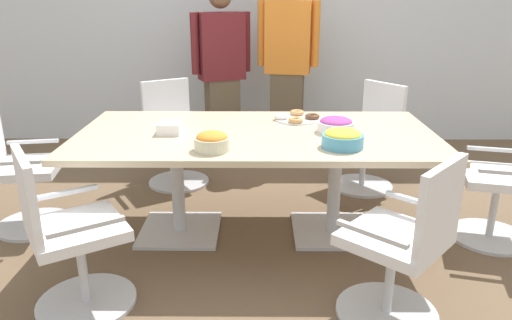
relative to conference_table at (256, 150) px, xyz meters
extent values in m
cube|color=brown|center=(0.00, 0.00, -0.63)|extent=(10.00, 10.00, 0.01)
cube|color=silver|center=(0.00, 2.40, 0.77)|extent=(8.00, 0.10, 2.80)
cube|color=#CCB793|center=(0.00, 0.00, 0.10)|extent=(2.40, 1.20, 0.04)
cube|color=silver|center=(-0.55, 0.00, -0.61)|extent=(0.56, 0.56, 0.02)
cylinder|color=silver|center=(-0.55, 0.00, -0.26)|extent=(0.09, 0.09, 0.69)
cube|color=silver|center=(0.55, 0.00, -0.61)|extent=(0.56, 0.56, 0.02)
cylinder|color=silver|center=(0.55, 0.00, -0.26)|extent=(0.09, 0.09, 0.69)
cylinder|color=silver|center=(0.94, 0.86, -0.61)|extent=(0.76, 0.76, 0.02)
cylinder|color=silver|center=(0.94, 0.86, -0.40)|extent=(0.05, 0.05, 0.41)
cube|color=white|center=(0.94, 0.86, -0.17)|extent=(0.64, 0.64, 0.06)
cube|color=white|center=(1.10, 0.99, 0.07)|extent=(0.29, 0.37, 0.42)
cube|color=silver|center=(1.08, 0.67, -0.05)|extent=(0.31, 0.24, 0.02)
cube|color=silver|center=(0.79, 1.06, -0.05)|extent=(0.31, 0.24, 0.02)
cylinder|color=silver|center=(-0.71, 0.95, -0.61)|extent=(0.74, 0.74, 0.02)
cylinder|color=silver|center=(-0.71, 0.95, -0.40)|extent=(0.05, 0.05, 0.41)
cube|color=white|center=(-0.71, 0.95, -0.17)|extent=(0.63, 0.63, 0.06)
cube|color=white|center=(-0.82, 1.13, 0.07)|extent=(0.39, 0.26, 0.42)
cube|color=silver|center=(-0.50, 1.08, -0.05)|extent=(0.22, 0.33, 0.02)
cube|color=silver|center=(-0.92, 0.82, -0.05)|extent=(0.22, 0.33, 0.02)
cylinder|color=silver|center=(-1.64, 0.08, -0.61)|extent=(0.61, 0.61, 0.02)
cylinder|color=silver|center=(-1.64, 0.08, -0.40)|extent=(0.05, 0.05, 0.41)
cube|color=white|center=(-1.64, 0.08, -0.17)|extent=(0.52, 0.52, 0.06)
cube|color=silver|center=(-1.68, 0.33, -0.05)|extent=(0.37, 0.08, 0.02)
cube|color=silver|center=(-1.61, -0.16, -0.05)|extent=(0.37, 0.08, 0.02)
cylinder|color=silver|center=(-0.94, -0.86, -0.61)|extent=(0.75, 0.75, 0.02)
cylinder|color=silver|center=(-0.94, -0.86, -0.40)|extent=(0.05, 0.05, 0.41)
cube|color=white|center=(-0.94, -0.86, -0.17)|extent=(0.64, 0.64, 0.06)
cube|color=white|center=(-1.11, -0.98, 0.07)|extent=(0.27, 0.39, 0.42)
cube|color=silver|center=(-1.07, -0.66, -0.05)|extent=(0.33, 0.22, 0.02)
cube|color=silver|center=(-0.80, -1.07, -0.05)|extent=(0.33, 0.22, 0.02)
cylinder|color=silver|center=(0.71, -0.95, -0.61)|extent=(0.76, 0.76, 0.02)
cylinder|color=silver|center=(0.71, -0.95, -0.40)|extent=(0.05, 0.05, 0.41)
cube|color=white|center=(0.71, -0.95, -0.17)|extent=(0.65, 0.65, 0.06)
cube|color=white|center=(0.86, -1.09, 0.07)|extent=(0.32, 0.35, 0.42)
cube|color=silver|center=(0.54, -1.13, -0.05)|extent=(0.29, 0.27, 0.02)
cube|color=silver|center=(0.87, -0.77, -0.05)|extent=(0.29, 0.27, 0.02)
cylinder|color=silver|center=(1.64, -0.08, -0.61)|extent=(0.65, 0.65, 0.02)
cylinder|color=silver|center=(1.64, -0.08, -0.40)|extent=(0.05, 0.05, 0.41)
cube|color=white|center=(1.64, -0.08, -0.17)|extent=(0.56, 0.56, 0.06)
cube|color=silver|center=(1.59, -0.32, -0.05)|extent=(0.36, 0.12, 0.02)
cube|color=silver|center=(1.70, 0.15, -0.05)|extent=(0.36, 0.12, 0.02)
cube|color=brown|center=(-0.36, 1.72, -0.22)|extent=(0.37, 0.31, 0.82)
cube|color=maroon|center=(-0.36, 1.72, 0.52)|extent=(0.49, 0.37, 0.65)
cylinder|color=maroon|center=(-0.11, 1.82, 0.55)|extent=(0.10, 0.10, 0.58)
cylinder|color=maroon|center=(-0.60, 1.62, 0.55)|extent=(0.10, 0.10, 0.58)
cube|color=brown|center=(0.30, 1.73, -0.19)|extent=(0.35, 0.25, 0.88)
cube|color=orange|center=(0.30, 1.73, 0.60)|extent=(0.47, 0.29, 0.69)
cylinder|color=orange|center=(0.56, 1.68, 0.63)|extent=(0.09, 0.09, 0.63)
cylinder|color=orange|center=(0.04, 1.77, 0.63)|extent=(0.09, 0.09, 0.63)
cylinder|color=beige|center=(-0.26, -0.40, 0.16)|extent=(0.21, 0.21, 0.08)
ellipsoid|color=orange|center=(-0.26, -0.40, 0.20)|extent=(0.19, 0.19, 0.07)
cylinder|color=white|center=(0.54, 0.00, 0.16)|extent=(0.25, 0.25, 0.07)
ellipsoid|color=#9E3D8E|center=(0.54, 0.00, 0.20)|extent=(0.22, 0.22, 0.07)
cylinder|color=#4C9EC6|center=(0.53, -0.34, 0.17)|extent=(0.25, 0.25, 0.08)
ellipsoid|color=yellow|center=(0.53, -0.34, 0.21)|extent=(0.22, 0.22, 0.07)
cylinder|color=white|center=(0.30, 0.33, 0.13)|extent=(0.33, 0.33, 0.01)
torus|color=brown|center=(0.41, 0.33, 0.15)|extent=(0.11, 0.11, 0.03)
torus|color=tan|center=(0.31, 0.45, 0.15)|extent=(0.11, 0.11, 0.03)
torus|color=white|center=(0.18, 0.32, 0.15)|extent=(0.11, 0.11, 0.03)
torus|color=tan|center=(0.28, 0.22, 0.15)|extent=(0.11, 0.11, 0.03)
cube|color=white|center=(-0.58, -0.04, 0.16)|extent=(0.15, 0.15, 0.07)
camera|label=1|loc=(0.02, -3.14, 1.01)|focal=33.95mm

